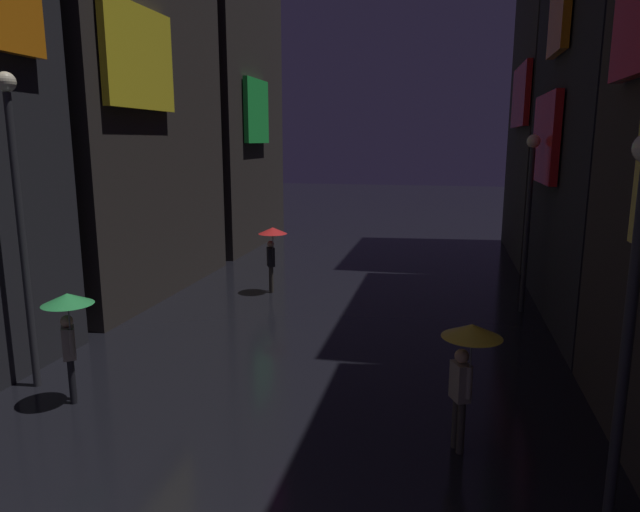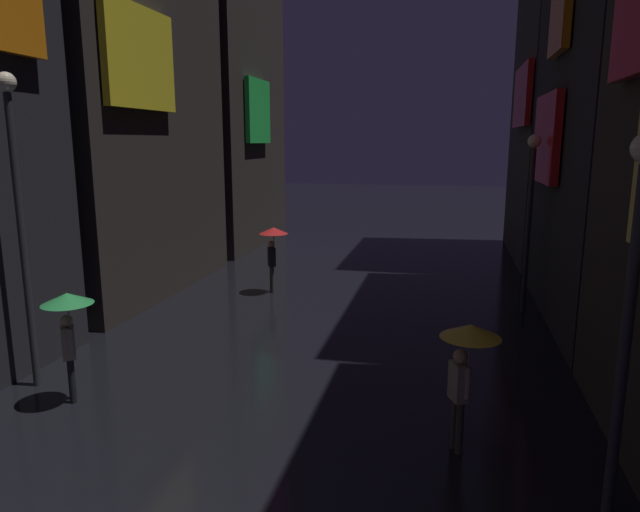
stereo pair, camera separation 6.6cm
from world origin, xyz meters
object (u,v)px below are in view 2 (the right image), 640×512
object	(u,v)px
streetlamp_left_near	(18,199)
streetlamp_right_far	(530,202)
streetlamp_right_near	(632,284)
pedestrian_midstreet_left_yellow	(467,352)
pedestrian_midstreet_centre_green	(68,317)
pedestrian_far_right_red	(273,241)

from	to	relation	value
streetlamp_left_near	streetlamp_right_far	size ratio (longest dim) A/B	1.21
streetlamp_right_far	streetlamp_right_near	world-z (taller)	streetlamp_right_far
pedestrian_midstreet_left_yellow	streetlamp_left_near	size ratio (longest dim) A/B	0.35
pedestrian_midstreet_centre_green	streetlamp_right_near	world-z (taller)	streetlamp_right_near
pedestrian_midstreet_centre_green	streetlamp_right_far	xyz separation A→B (m)	(8.76, 7.88, 1.46)
pedestrian_midstreet_centre_green	streetlamp_right_near	bearing A→B (deg)	-8.50
pedestrian_midstreet_centre_green	streetlamp_right_far	distance (m)	11.87
pedestrian_midstreet_centre_green	pedestrian_midstreet_left_yellow	size ratio (longest dim) A/B	1.00
pedestrian_midstreet_centre_green	streetlamp_right_far	size ratio (longest dim) A/B	0.43
pedestrian_midstreet_centre_green	pedestrian_midstreet_left_yellow	distance (m)	6.95
streetlamp_right_near	streetlamp_right_far	bearing A→B (deg)	90.00
streetlamp_right_far	pedestrian_midstreet_left_yellow	bearing A→B (deg)	-102.64
pedestrian_far_right_red	streetlamp_right_near	world-z (taller)	streetlamp_right_near
pedestrian_midstreet_centre_green	streetlamp_left_near	size ratio (longest dim) A/B	0.35
pedestrian_midstreet_centre_green	pedestrian_far_right_red	bearing A→B (deg)	81.37
pedestrian_midstreet_centre_green	streetlamp_right_far	world-z (taller)	streetlamp_right_far
pedestrian_midstreet_left_yellow	pedestrian_far_right_red	distance (m)	10.24
streetlamp_right_far	streetlamp_right_near	size ratio (longest dim) A/B	1.01
streetlamp_right_near	pedestrian_midstreet_centre_green	bearing A→B (deg)	171.50
streetlamp_right_far	streetlamp_right_near	distance (m)	9.19
streetlamp_right_far	streetlamp_right_near	bearing A→B (deg)	-90.00
pedestrian_midstreet_left_yellow	streetlamp_left_near	distance (m)	8.46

